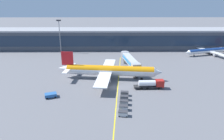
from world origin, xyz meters
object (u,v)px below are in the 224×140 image
at_px(baggage_cart_0, 123,113).
at_px(baggage_cart_2, 124,102).
at_px(commuter_jet_far, 209,51).
at_px(baggage_cart_3, 124,98).
at_px(fuel_tanker, 151,84).
at_px(baggage_cart_4, 125,93).
at_px(main_airliner, 109,70).
at_px(pushback_tug, 51,95).
at_px(baggage_cart_1, 123,108).

height_order(baggage_cart_0, baggage_cart_2, same).
bearing_deg(commuter_jet_far, baggage_cart_3, -133.58).
height_order(fuel_tanker, baggage_cart_3, fuel_tanker).
bearing_deg(baggage_cart_4, baggage_cart_2, -96.00).
xyz_separation_m(main_airliner, baggage_cart_2, (4.58, -22.04, -2.88)).
distance_m(pushback_tug, baggage_cart_1, 25.10).
relative_size(baggage_cart_3, baggage_cart_4, 1.00).
height_order(fuel_tanker, baggage_cart_1, fuel_tanker).
bearing_deg(commuter_jet_far, main_airliner, -147.10).
xyz_separation_m(fuel_tanker, commuter_jet_far, (44.18, 48.36, 0.83)).
bearing_deg(baggage_cart_4, fuel_tanker, 29.96).
bearing_deg(pushback_tug, baggage_cart_0, -26.69).
height_order(main_airliner, pushback_tug, main_airliner).
height_order(main_airliner, commuter_jet_far, main_airliner).
relative_size(main_airliner, commuter_jet_far, 1.35).
xyz_separation_m(baggage_cart_2, baggage_cart_3, (0.33, 3.18, 0.00)).
relative_size(fuel_tanker, baggage_cart_2, 3.88).
xyz_separation_m(fuel_tanker, baggage_cart_0, (-11.35, -18.50, -0.96)).
height_order(main_airliner, baggage_cart_4, main_airliner).
bearing_deg(main_airliner, commuter_jet_far, 32.90).
bearing_deg(baggage_cart_2, baggage_cart_4, 84.00).
height_order(fuel_tanker, commuter_jet_far, commuter_jet_far).
relative_size(main_airliner, baggage_cart_1, 15.42).
relative_size(baggage_cart_0, commuter_jet_far, 0.09).
xyz_separation_m(baggage_cart_0, baggage_cart_3, (1.00, 9.55, 0.00)).
height_order(baggage_cart_1, baggage_cart_4, same).
bearing_deg(fuel_tanker, pushback_tug, -168.88).
relative_size(baggage_cart_1, commuter_jet_far, 0.09).
distance_m(pushback_tug, baggage_cart_2, 24.53).
xyz_separation_m(fuel_tanker, pushback_tug, (-34.63, -6.80, -0.90)).
xyz_separation_m(pushback_tug, baggage_cart_4, (24.61, 1.03, -0.07)).
distance_m(baggage_cart_1, baggage_cart_2, 3.20).
distance_m(baggage_cart_1, baggage_cart_3, 6.40).
relative_size(baggage_cart_3, commuter_jet_far, 0.09).
height_order(fuel_tanker, pushback_tug, fuel_tanker).
relative_size(pushback_tug, baggage_cart_4, 1.55).
xyz_separation_m(baggage_cart_1, commuter_jet_far, (55.20, 63.68, 1.79)).
bearing_deg(main_airliner, baggage_cart_3, -75.40).
height_order(pushback_tug, baggage_cart_3, baggage_cart_3).
bearing_deg(commuter_jet_far, baggage_cart_0, -129.71).
bearing_deg(commuter_jet_far, fuel_tanker, -132.42).
bearing_deg(fuel_tanker, commuter_jet_far, 47.58).
distance_m(baggage_cart_3, commuter_jet_far, 79.13).
xyz_separation_m(fuel_tanker, baggage_cart_4, (-10.01, -5.77, -0.96)).
bearing_deg(baggage_cart_2, pushback_tug, 167.44).
bearing_deg(main_airliner, baggage_cart_1, -80.45).
height_order(baggage_cart_4, commuter_jet_far, commuter_jet_far).
height_order(pushback_tug, baggage_cart_2, baggage_cart_2).
bearing_deg(baggage_cart_0, baggage_cart_1, 84.00).
bearing_deg(baggage_cart_2, baggage_cart_0, -96.00).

